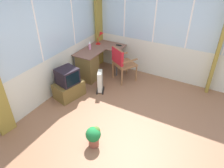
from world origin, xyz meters
TOP-DOWN VIEW (x-y plane):
  - ground at (0.00, 0.00)m, footprint 5.33×5.05m
  - north_window_panel at (0.00, 2.06)m, footprint 4.33×0.07m
  - east_window_panel at (2.20, 0.00)m, footprint 0.07×4.05m
  - curtain_corner at (2.07, 1.93)m, footprint 0.30×0.10m
  - curtain_east_far at (2.12, -1.12)m, footprint 0.30×0.10m
  - desk at (1.17, 1.72)m, footprint 1.28×0.90m
  - desk_lamp at (1.88, 1.77)m, footprint 0.24×0.21m
  - tv_remote at (1.97, 1.27)m, footprint 0.07×0.16m
  - spray_bottle at (1.39, 1.81)m, footprint 0.06×0.06m
  - wooden_armchair at (1.46, 0.94)m, footprint 0.66×0.66m
  - tv_on_stand at (0.26, 1.67)m, footprint 0.72×0.57m
  - space_heater at (0.82, 1.16)m, footprint 0.37×0.29m
  - potted_plant at (-0.69, 0.36)m, footprint 0.26×0.26m

SIDE VIEW (x-z plane):
  - ground at x=0.00m, z-range -0.06..0.00m
  - potted_plant at x=-0.69m, z-range 0.03..0.42m
  - space_heater at x=0.82m, z-range 0.00..0.54m
  - tv_on_stand at x=0.26m, z-range -0.04..0.68m
  - desk at x=1.17m, z-range 0.03..0.76m
  - wooden_armchair at x=1.46m, z-range 0.12..1.04m
  - tv_remote at x=1.97m, z-range 0.73..0.75m
  - spray_bottle at x=1.39m, z-range 0.72..0.94m
  - desk_lamp at x=1.88m, z-range 0.78..1.12m
  - curtain_corner at x=2.07m, z-range 0.00..2.64m
  - curtain_east_far at x=2.12m, z-range 0.00..2.64m
  - north_window_panel at x=0.00m, z-range 0.00..2.74m
  - east_window_panel at x=2.20m, z-range 0.00..2.74m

